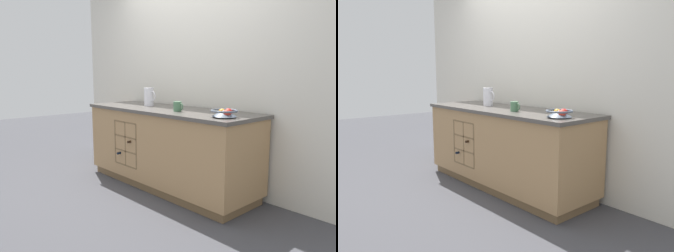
{
  "view_description": "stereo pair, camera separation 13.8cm",
  "coord_description": "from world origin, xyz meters",
  "views": [
    {
      "loc": [
        2.63,
        -2.41,
        1.27
      ],
      "look_at": [
        0.0,
        0.0,
        0.69
      ],
      "focal_mm": 35.0,
      "sensor_mm": 36.0,
      "label": 1
    },
    {
      "loc": [
        2.72,
        -2.31,
        1.27
      ],
      "look_at": [
        0.0,
        0.0,
        0.69
      ],
      "focal_mm": 35.0,
      "sensor_mm": 36.0,
      "label": 2
    }
  ],
  "objects": [
    {
      "name": "ground_plane",
      "position": [
        0.0,
        0.0,
        0.0
      ],
      "size": [
        14.0,
        14.0,
        0.0
      ],
      "primitive_type": "plane",
      "color": "#424247"
    },
    {
      "name": "ceramic_mug",
      "position": [
        0.26,
        -0.11,
        0.93
      ],
      "size": [
        0.12,
        0.08,
        0.1
      ],
      "color": "#4C7A56",
      "rests_on": "kitchen_island"
    },
    {
      "name": "fruit_bowl",
      "position": [
        0.87,
        -0.12,
        0.92
      ],
      "size": [
        0.24,
        0.24,
        0.08
      ],
      "color": "#4C5666",
      "rests_on": "kitchen_island"
    },
    {
      "name": "back_wall",
      "position": [
        0.0,
        0.41,
        1.27
      ],
      "size": [
        4.51,
        0.06,
        2.55
      ],
      "primitive_type": "cube",
      "color": "silver",
      "rests_on": "ground_plane"
    },
    {
      "name": "white_pitcher",
      "position": [
        -0.39,
        0.05,
        0.99
      ],
      "size": [
        0.18,
        0.12,
        0.21
      ],
      "color": "white",
      "rests_on": "kitchen_island"
    },
    {
      "name": "kitchen_island",
      "position": [
        -0.0,
        -0.0,
        0.45
      ],
      "size": [
        2.15,
        0.74,
        0.88
      ],
      "color": "brown",
      "rests_on": "ground_plane"
    }
  ]
}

